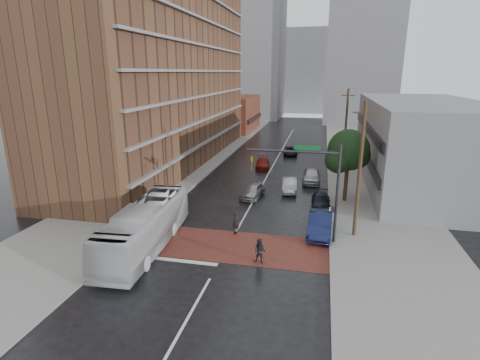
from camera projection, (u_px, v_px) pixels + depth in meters
The scene contains 24 objects.
ground at pixel (227, 249), 26.05m from camera, with size 160.00×160.00×0.00m, color black.
crosswalk at pixel (228, 246), 26.52m from camera, with size 14.00×5.00×0.02m, color maroon.
sidewalk_west at pixel (191, 160), 51.85m from camera, with size 9.00×90.00×0.15m, color gray.
sidewalk_east at pixel (364, 169), 47.11m from camera, with size 9.00×90.00×0.15m, color gray.
apartment_block at pixel (166, 54), 47.56m from camera, with size 10.00×44.00×28.00m, color brown.
storefront_west at pixel (235, 113), 78.21m from camera, with size 8.00×16.00×7.00m, color brown.
building_east at pixel (421, 143), 40.16m from camera, with size 11.00×26.00×9.00m, color gray.
distant_tower_west at pixel (248, 55), 97.66m from camera, with size 18.00×16.00×32.00m, color gray.
distant_tower_east at pixel (363, 44), 85.71m from camera, with size 16.00×14.00×36.00m, color gray.
distant_tower_center at pixel (305, 71), 111.84m from camera, with size 12.00×10.00×24.00m, color gray.
street_tree at pixel (349, 153), 34.27m from camera, with size 4.20×4.10×6.90m.
signal_mast at pixel (317, 179), 25.87m from camera, with size 6.50×0.30×7.20m.
utility_pole_near at pixel (360, 170), 26.56m from camera, with size 1.60×0.26×10.00m.
utility_pole_far at pixel (345, 130), 45.32m from camera, with size 1.60×0.26×10.00m.
transit_bus at pixel (146, 227), 25.80m from camera, with size 2.68×11.45×3.19m, color silver.
pedestrian_a at pixel (236, 222), 28.64m from camera, with size 0.58×0.38×1.59m, color black.
pedestrian_b at pixel (260, 251), 23.89m from camera, with size 0.82×0.64×1.68m, color black.
car_travel_a at pixel (253, 191), 36.56m from camera, with size 1.65×4.11×1.40m, color #95989C.
car_travel_b at pixel (290, 185), 38.48m from camera, with size 1.43×4.10×1.35m, color #ADB0B5.
car_travel_c at pixel (263, 163), 47.90m from camera, with size 1.72×4.23×1.23m, color maroon.
suv_travel at pixel (291, 151), 55.45m from camera, with size 1.96×4.24×1.18m, color black.
car_parked_near at pixel (320, 224), 28.28m from camera, with size 1.71×4.89×1.61m, color #131B43.
car_parked_mid at pixel (321, 201), 33.97m from camera, with size 1.66×4.09×1.19m, color black.
car_parked_far at pixel (312, 175), 41.56m from camera, with size 1.87×4.66×1.59m, color #A4A6AC.
Camera 1 is at (6.00, -22.93, 11.87)m, focal length 28.00 mm.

